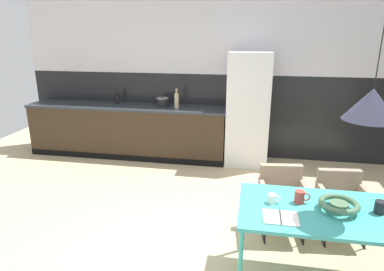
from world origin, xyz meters
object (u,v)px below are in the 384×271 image
(dining_table, at_px, (352,217))
(cooking_pot, at_px, (163,102))
(mug_glass_clear, at_px, (380,207))
(bottle_wine_green, at_px, (177,101))
(open_book, at_px, (280,218))
(armchair_by_stool, at_px, (342,195))
(refrigerator_column, at_px, (248,110))
(mug_dark_espresso, at_px, (272,199))
(bottle_vinegar_dark, at_px, (117,98))
(pendant_lamp_over_table_near, at_px, (372,104))
(armchair_far_side, at_px, (282,190))
(fruit_bowl, at_px, (339,205))
(mug_short_terracotta, at_px, (300,197))

(dining_table, bearing_deg, cooking_pot, 129.58)
(mug_glass_clear, xyz_separation_m, bottle_wine_green, (-2.29, 2.69, 0.26))
(open_book, bearing_deg, armchair_by_stool, 55.38)
(refrigerator_column, xyz_separation_m, mug_dark_espresso, (0.27, -2.76, -0.15))
(mug_glass_clear, relative_size, bottle_vinegar_dark, 0.49)
(cooking_pot, relative_size, bottle_vinegar_dark, 0.80)
(bottle_vinegar_dark, distance_m, pendant_lamp_over_table_near, 4.41)
(refrigerator_column, relative_size, armchair_far_side, 2.50)
(fruit_bowl, distance_m, mug_dark_espresso, 0.53)
(mug_dark_espresso, bearing_deg, armchair_far_side, 78.11)
(refrigerator_column, bearing_deg, bottle_wine_green, -175.92)
(armchair_by_stool, bearing_deg, armchair_far_side, -1.29)
(cooking_pot, height_order, pendant_lamp_over_table_near, pendant_lamp_over_table_near)
(dining_table, height_order, mug_glass_clear, mug_glass_clear)
(armchair_far_side, relative_size, mug_short_terracotta, 5.58)
(refrigerator_column, xyz_separation_m, mug_short_terracotta, (0.50, -2.72, -0.13))
(open_book, height_order, pendant_lamp_over_table_near, pendant_lamp_over_table_near)
(armchair_by_stool, xyz_separation_m, fruit_bowl, (-0.26, -0.85, 0.32))
(refrigerator_column, distance_m, pendant_lamp_over_table_near, 3.05)
(refrigerator_column, relative_size, dining_table, 1.01)
(bottle_vinegar_dark, xyz_separation_m, pendant_lamp_over_table_near, (3.22, -2.95, 0.62))
(pendant_lamp_over_table_near, bearing_deg, cooking_pot, 129.39)
(dining_table, xyz_separation_m, mug_short_terracotta, (-0.41, 0.09, 0.10))
(bottle_vinegar_dark, bearing_deg, refrigerator_column, -3.06)
(armchair_far_side, xyz_separation_m, fruit_bowl, (0.36, -0.80, 0.30))
(armchair_far_side, xyz_separation_m, cooking_pot, (-1.89, 2.06, 0.49))
(armchair_far_side, xyz_separation_m, mug_glass_clear, (0.68, -0.78, 0.30))
(mug_short_terracotta, relative_size, cooking_pot, 0.62)
(armchair_by_stool, distance_m, mug_dark_espresso, 1.16)
(dining_table, bearing_deg, mug_dark_espresso, 176.33)
(refrigerator_column, bearing_deg, open_book, -83.80)
(mug_glass_clear, height_order, cooking_pot, cooking_pot)
(fruit_bowl, relative_size, bottle_vinegar_dark, 1.20)
(mug_dark_espresso, distance_m, pendant_lamp_over_table_near, 1.07)
(armchair_far_side, distance_m, bottle_wine_green, 2.56)
(open_book, distance_m, mug_dark_espresso, 0.25)
(mug_short_terracotta, bearing_deg, bottle_wine_green, 122.49)
(dining_table, bearing_deg, mug_glass_clear, 7.06)
(open_book, distance_m, pendant_lamp_over_table_near, 1.08)
(armchair_far_side, height_order, pendant_lamp_over_table_near, pendant_lamp_over_table_near)
(mug_short_terracotta, height_order, cooking_pot, cooking_pot)
(open_book, xyz_separation_m, mug_glass_clear, (0.79, 0.22, 0.05))
(open_book, bearing_deg, pendant_lamp_over_table_near, 17.05)
(armchair_by_stool, xyz_separation_m, pendant_lamp_over_table_near, (-0.14, -0.87, 1.16))
(fruit_bowl, bearing_deg, mug_glass_clear, 3.85)
(refrigerator_column, relative_size, bottle_vinegar_dark, 6.86)
(mug_dark_espresso, height_order, mug_short_terracotta, mug_short_terracotta)
(armchair_far_side, height_order, fruit_bowl, fruit_bowl)
(mug_glass_clear, height_order, pendant_lamp_over_table_near, pendant_lamp_over_table_near)
(open_book, bearing_deg, cooking_pot, 120.20)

